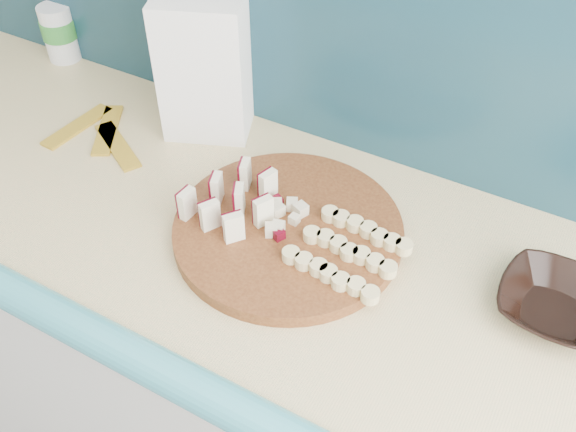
{
  "coord_description": "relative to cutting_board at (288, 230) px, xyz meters",
  "views": [
    {
      "loc": [
        0.61,
        0.86,
        1.67
      ],
      "look_at": [
        0.24,
        1.51,
        0.95
      ],
      "focal_mm": 40.0,
      "sensor_mm": 36.0,
      "label": 1
    }
  ],
  "objects": [
    {
      "name": "apple_wedges",
      "position": [
        -0.1,
        -0.02,
        0.04
      ],
      "size": [
        0.14,
        0.15,
        0.05
      ],
      "color": "#EFE4BF",
      "rests_on": "cutting_board"
    },
    {
      "name": "banana_slices",
      "position": [
        0.11,
        -0.01,
        0.02
      ],
      "size": [
        0.18,
        0.16,
        0.02
      ],
      "color": "#DDC887",
      "rests_on": "cutting_board"
    },
    {
      "name": "flour_bag",
      "position": [
        -0.28,
        0.19,
        0.12
      ],
      "size": [
        0.19,
        0.17,
        0.27
      ],
      "primitive_type": "cube",
      "rotation": [
        0.0,
        0.0,
        0.39
      ],
      "color": "white",
      "rests_on": "kitchen_counter"
    },
    {
      "name": "brown_bowl",
      "position": [
        0.42,
        0.05,
        0.01
      ],
      "size": [
        0.17,
        0.17,
        0.04
      ],
      "primitive_type": "imported",
      "rotation": [
        0.0,
        0.0,
        -0.02
      ],
      "color": "black",
      "rests_on": "kitchen_counter"
    },
    {
      "name": "backsplash",
      "position": [
        -0.14,
        0.28,
        0.24
      ],
      "size": [
        2.2,
        0.02,
        0.5
      ],
      "primitive_type": "cube",
      "color": "teal",
      "rests_on": "kitchen_counter"
    },
    {
      "name": "kitchen_counter",
      "position": [
        -0.14,
        -0.01,
        -0.47
      ],
      "size": [
        2.2,
        0.63,
        0.91
      ],
      "color": "silver",
      "rests_on": "ground"
    },
    {
      "name": "apple_chunks",
      "position": [
        -0.02,
        0.0,
        0.02
      ],
      "size": [
        0.06,
        0.06,
        0.02
      ],
      "color": "beige",
      "rests_on": "cutting_board"
    },
    {
      "name": "cutting_board",
      "position": [
        0.0,
        0.0,
        0.0
      ],
      "size": [
        0.42,
        0.42,
        0.02
      ],
      "primitive_type": "cylinder",
      "rotation": [
        0.0,
        0.0,
        -0.1
      ],
      "color": "#44200E",
      "rests_on": "kitchen_counter"
    },
    {
      "name": "canister",
      "position": [
        -0.72,
        0.25,
        0.05
      ],
      "size": [
        0.08,
        0.08,
        0.13
      ],
      "rotation": [
        0.0,
        0.0,
        -0.43
      ],
      "color": "white",
      "rests_on": "kitchen_counter"
    },
    {
      "name": "banana_peel",
      "position": [
        -0.46,
        0.06,
        -0.01
      ],
      "size": [
        0.21,
        0.18,
        0.01
      ],
      "rotation": [
        0.0,
        0.0,
        0.36
      ],
      "color": "gold",
      "rests_on": "kitchen_counter"
    }
  ]
}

